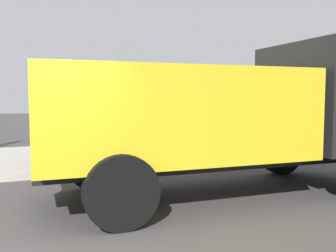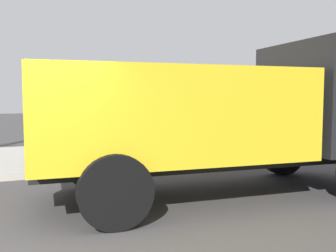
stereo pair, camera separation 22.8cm
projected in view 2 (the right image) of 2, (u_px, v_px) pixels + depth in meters
ground_plane at (20, 244)px, 4.84m from camera, size 80.00×80.00×0.00m
sidewalk_curb at (22, 160)px, 10.88m from camera, size 36.00×5.00×0.15m
fire_hydrant at (56, 145)px, 10.32m from camera, size 0.22×0.50×0.82m
loose_tire at (61, 138)px, 9.99m from camera, size 1.36×0.66×1.33m
dump_truck_yellow at (231, 112)px, 7.24m from camera, size 7.11×3.07×3.00m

